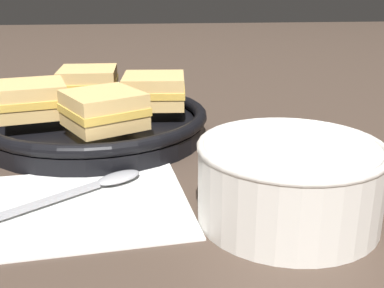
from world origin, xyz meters
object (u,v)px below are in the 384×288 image
at_px(skillet, 97,123).
at_px(spoon, 101,183).
at_px(sandwich_far_left, 154,90).
at_px(sandwich_far_right, 88,82).
at_px(sandwich_near_right, 104,109).
at_px(soup_bowl, 289,177).
at_px(sandwich_near_left, 32,99).

bearing_deg(skillet, spoon, -84.00).
bearing_deg(sandwich_far_left, spoon, -107.44).
xyz_separation_m(spoon, sandwich_far_right, (-0.04, 0.27, 0.06)).
bearing_deg(sandwich_near_right, soup_bowl, -45.34).
relative_size(sandwich_near_left, sandwich_near_right, 0.90).
xyz_separation_m(soup_bowl, sandwich_near_right, (-0.19, 0.19, 0.02)).
relative_size(sandwich_near_right, sandwich_far_left, 1.27).
distance_m(spoon, sandwich_far_left, 0.23).
distance_m(spoon, sandwich_near_right, 0.12).
relative_size(soup_bowl, sandwich_far_left, 1.82).
relative_size(sandwich_near_left, sandwich_far_right, 1.20).
xyz_separation_m(skillet, sandwich_far_left, (0.09, 0.02, 0.04)).
height_order(skillet, sandwich_far_left, sandwich_far_left).
bearing_deg(sandwich_far_right, spoon, -82.07).
bearing_deg(soup_bowl, skillet, 126.85).
xyz_separation_m(skillet, sandwich_far_right, (-0.02, 0.09, 0.04)).
relative_size(sandwich_near_right, sandwich_far_right, 1.33).
bearing_deg(sandwich_far_right, sandwich_near_right, -77.86).
distance_m(spoon, skillet, 0.19).
distance_m(skillet, sandwich_near_left, 0.10).
xyz_separation_m(soup_bowl, skillet, (-0.21, 0.28, -0.02)).
distance_m(soup_bowl, sandwich_far_left, 0.32).
height_order(spoon, sandwich_near_left, sandwich_near_left).
relative_size(soup_bowl, sandwich_near_left, 1.60).
relative_size(spoon, sandwich_near_right, 1.18).
xyz_separation_m(sandwich_near_right, sandwich_far_right, (-0.04, 0.17, 0.00)).
height_order(sandwich_near_right, sandwich_far_left, same).
distance_m(skillet, sandwich_far_right, 0.10).
distance_m(sandwich_near_left, sandwich_near_right, 0.12).
distance_m(skillet, sandwich_near_right, 0.10).
height_order(skillet, sandwich_near_left, sandwich_near_left).
distance_m(sandwich_near_left, sandwich_far_left, 0.17).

